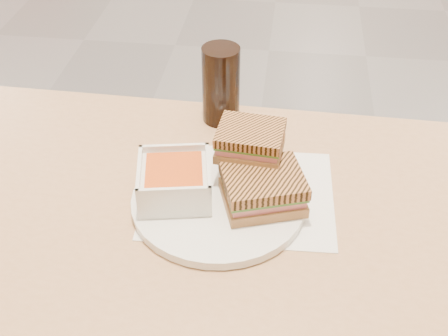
# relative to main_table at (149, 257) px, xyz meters

# --- Properties ---
(main_table) EXTENTS (1.22, 0.73, 0.75)m
(main_table) POSITION_rel_main_table_xyz_m (0.00, 0.00, 0.00)
(main_table) COLOR tan
(main_table) RESTS_ON ground
(tray_liner) EXTENTS (0.34, 0.27, 0.00)m
(tray_liner) POSITION_rel_main_table_xyz_m (0.16, 0.06, 0.11)
(tray_liner) COLOR white
(tray_liner) RESTS_ON main_table
(plate) EXTENTS (0.30, 0.30, 0.02)m
(plate) POSITION_rel_main_table_xyz_m (0.12, 0.03, 0.12)
(plate) COLOR white
(plate) RESTS_ON tray_liner
(soup_bowl) EXTENTS (0.14, 0.14, 0.06)m
(soup_bowl) POSITION_rel_main_table_xyz_m (0.05, 0.03, 0.16)
(soup_bowl) COLOR white
(soup_bowl) RESTS_ON plate
(panini_lower) EXTENTS (0.16, 0.14, 0.06)m
(panini_lower) POSITION_rel_main_table_xyz_m (0.20, 0.03, 0.16)
(panini_lower) COLOR #B47846
(panini_lower) RESTS_ON plate
(panini_upper) EXTENTS (0.12, 0.10, 0.05)m
(panini_upper) POSITION_rel_main_table_xyz_m (0.17, 0.10, 0.21)
(panini_upper) COLOR #B47846
(panini_upper) RESTS_ON panini_lower
(cola_glass) EXTENTS (0.07, 0.07, 0.16)m
(cola_glass) POSITION_rel_main_table_xyz_m (0.09, 0.29, 0.19)
(cola_glass) COLOR black
(cola_glass) RESTS_ON main_table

